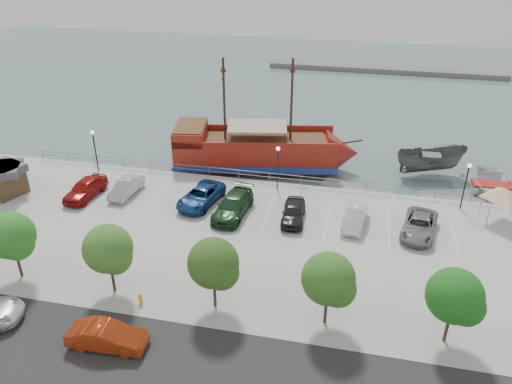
# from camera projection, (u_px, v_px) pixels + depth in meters

# --- Properties ---
(ground) EXTENTS (160.00, 160.00, 0.00)m
(ground) POSITION_uv_depth(u_px,v_px,m) (263.00, 237.00, 40.87)
(ground) COLOR slate
(street) EXTENTS (100.00, 8.00, 0.04)m
(street) POSITION_uv_depth(u_px,v_px,m) (201.00, 383.00, 26.65)
(street) COLOR black
(street) RESTS_ON land_slab
(sidewalk) EXTENTS (100.00, 4.00, 0.05)m
(sidewalk) POSITION_uv_depth(u_px,v_px,m) (230.00, 308.00, 31.80)
(sidewalk) COLOR gray
(sidewalk) RESTS_ON land_slab
(seawall_railing) EXTENTS (50.00, 0.06, 1.00)m
(seawall_railing) POSITION_uv_depth(u_px,v_px,m) (280.00, 178.00, 46.84)
(seawall_railing) COLOR slate
(seawall_railing) RESTS_ON land_slab
(far_shore) EXTENTS (40.00, 3.00, 0.80)m
(far_shore) POSITION_uv_depth(u_px,v_px,m) (385.00, 70.00, 86.00)
(far_shore) COLOR #67625D
(far_shore) RESTS_ON ground
(pirate_ship) EXTENTS (19.42, 8.56, 12.06)m
(pirate_ship) POSITION_uv_depth(u_px,v_px,m) (269.00, 151.00, 51.18)
(pirate_ship) COLOR maroon
(pirate_ship) RESTS_ON ground
(patrol_boat) EXTENTS (7.62, 4.69, 2.77)m
(patrol_boat) POSITION_uv_depth(u_px,v_px,m) (430.00, 162.00, 50.28)
(patrol_boat) COLOR #4F5153
(patrol_boat) RESTS_ON ground
(speedboat) EXTENTS (5.33, 7.46, 1.55)m
(speedboat) POSITION_uv_depth(u_px,v_px,m) (494.00, 188.00, 46.74)
(speedboat) COLOR white
(speedboat) RESTS_ON ground
(dock_west) EXTENTS (7.08, 4.19, 0.39)m
(dock_west) POSITION_uv_depth(u_px,v_px,m) (156.00, 171.00, 51.20)
(dock_west) COLOR slate
(dock_west) RESTS_ON ground
(dock_mid) EXTENTS (6.85, 4.45, 0.38)m
(dock_mid) POSITION_uv_depth(u_px,v_px,m) (354.00, 192.00, 47.34)
(dock_mid) COLOR gray
(dock_mid) RESTS_ON ground
(dock_east) EXTENTS (6.95, 2.36, 0.39)m
(dock_east) POSITION_uv_depth(u_px,v_px,m) (457.00, 202.00, 45.57)
(dock_east) COLOR gray
(dock_east) RESTS_ON ground
(shed) EXTENTS (4.22, 4.22, 2.72)m
(shed) POSITION_uv_depth(u_px,v_px,m) (3.00, 179.00, 44.67)
(shed) COLOR brown
(shed) RESTS_ON land_slab
(canopy_tent) EXTENTS (4.12, 4.12, 3.34)m
(canopy_tent) POSITION_uv_depth(u_px,v_px,m) (506.00, 189.00, 39.92)
(canopy_tent) COLOR slate
(canopy_tent) RESTS_ON land_slab
(street_sedan) EXTENTS (4.67, 1.84, 1.51)m
(street_sedan) POSITION_uv_depth(u_px,v_px,m) (107.00, 336.00, 28.61)
(street_sedan) COLOR #A22E0F
(street_sedan) RESTS_ON street
(fire_hydrant) EXTENTS (0.27, 0.27, 0.79)m
(fire_hydrant) POSITION_uv_depth(u_px,v_px,m) (141.00, 298.00, 32.02)
(fire_hydrant) COLOR yellow
(fire_hydrant) RESTS_ON sidewalk
(lamp_post_left) EXTENTS (0.36, 0.36, 4.28)m
(lamp_post_left) POSITION_uv_depth(u_px,v_px,m) (94.00, 144.00, 48.03)
(lamp_post_left) COLOR black
(lamp_post_left) RESTS_ON land_slab
(lamp_post_mid) EXTENTS (0.36, 0.36, 4.28)m
(lamp_post_mid) POSITION_uv_depth(u_px,v_px,m) (278.00, 161.00, 44.58)
(lamp_post_mid) COLOR black
(lamp_post_mid) RESTS_ON land_slab
(lamp_post_right) EXTENTS (0.36, 0.36, 4.28)m
(lamp_post_right) POSITION_uv_depth(u_px,v_px,m) (467.00, 178.00, 41.52)
(lamp_post_right) COLOR black
(lamp_post_right) RESTS_ON land_slab
(tree_b) EXTENTS (3.30, 3.20, 5.00)m
(tree_b) POSITION_uv_depth(u_px,v_px,m) (13.00, 238.00, 33.02)
(tree_b) COLOR #473321
(tree_b) RESTS_ON sidewalk
(tree_c) EXTENTS (3.30, 3.20, 5.00)m
(tree_c) POSITION_uv_depth(u_px,v_px,m) (110.00, 251.00, 31.68)
(tree_c) COLOR #473321
(tree_c) RESTS_ON sidewalk
(tree_d) EXTENTS (3.30, 3.20, 5.00)m
(tree_d) POSITION_uv_depth(u_px,v_px,m) (215.00, 265.00, 30.34)
(tree_d) COLOR #473321
(tree_d) RESTS_ON sidewalk
(tree_e) EXTENTS (3.30, 3.20, 5.00)m
(tree_e) POSITION_uv_depth(u_px,v_px,m) (331.00, 281.00, 29.00)
(tree_e) COLOR #473321
(tree_e) RESTS_ON sidewalk
(tree_f) EXTENTS (3.30, 3.20, 5.00)m
(tree_f) POSITION_uv_depth(u_px,v_px,m) (457.00, 299.00, 27.66)
(tree_f) COLOR #473321
(tree_f) RESTS_ON sidewalk
(parked_car_a) EXTENTS (2.43, 5.08, 1.67)m
(parked_car_a) POSITION_uv_depth(u_px,v_px,m) (85.00, 188.00, 44.39)
(parked_car_a) COLOR maroon
(parked_car_a) RESTS_ON land_slab
(parked_car_b) EXTENTS (1.85, 4.42, 1.42)m
(parked_car_b) POSITION_uv_depth(u_px,v_px,m) (126.00, 187.00, 44.83)
(parked_car_b) COLOR #A9ACB6
(parked_car_b) RESTS_ON land_slab
(parked_car_c) EXTENTS (3.54, 5.86, 1.52)m
(parked_car_c) POSITION_uv_depth(u_px,v_px,m) (201.00, 196.00, 43.32)
(parked_car_c) COLOR navy
(parked_car_c) RESTS_ON land_slab
(parked_car_d) EXTENTS (2.83, 5.95, 1.68)m
(parked_car_d) POSITION_uv_depth(u_px,v_px,m) (233.00, 206.00, 41.68)
(parked_car_d) COLOR #193C1D
(parked_car_d) RESTS_ON land_slab
(parked_car_e) EXTENTS (2.06, 4.60, 1.54)m
(parked_car_e) POSITION_uv_depth(u_px,v_px,m) (293.00, 212.00, 40.91)
(parked_car_e) COLOR black
(parked_car_e) RESTS_ON land_slab
(parked_car_f) EXTENTS (2.04, 4.63, 1.48)m
(parked_car_f) POSITION_uv_depth(u_px,v_px,m) (355.00, 217.00, 40.28)
(parked_car_f) COLOR white
(parked_car_f) RESTS_ON land_slab
(parked_car_g) EXTENTS (3.37, 5.63, 1.47)m
(parked_car_g) POSITION_uv_depth(u_px,v_px,m) (419.00, 226.00, 39.13)
(parked_car_g) COLOR gray
(parked_car_g) RESTS_ON land_slab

